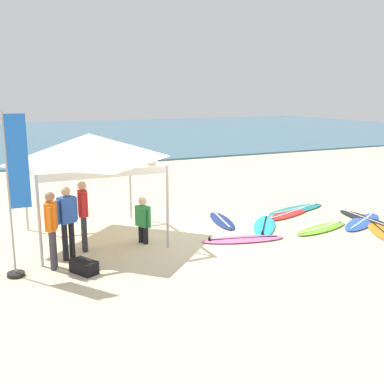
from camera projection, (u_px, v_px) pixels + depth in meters
ground_plane at (186, 236)px, 12.25m from camera, size 80.00×80.00×0.00m
sea at (39, 136)px, 39.58m from camera, size 80.00×36.00×0.10m
canopy_tent at (90, 148)px, 11.57m from camera, size 3.11×3.11×2.75m
surfboard_lime at (322, 228)px, 12.83m from camera, size 2.12×1.02×0.19m
surfboard_orange at (382, 232)px, 12.50m from camera, size 1.43×2.03×0.19m
surfboard_red at (288, 214)px, 14.38m from camera, size 2.27×1.33×0.19m
surfboard_pink at (243, 239)px, 11.89m from camera, size 2.26×1.11×0.19m
surfboard_cyan at (264, 226)px, 13.07m from camera, size 1.81×2.12×0.19m
surfboard_black at (364, 219)px, 13.82m from camera, size 0.75×2.20×0.19m
surfboard_navy at (222, 220)px, 13.62m from camera, size 0.93×2.01×0.19m
surfboard_teal at (296, 209)px, 14.90m from camera, size 2.55×1.20×0.19m
surfboard_blue at (362, 222)px, 13.48m from camera, size 2.37×1.66×0.19m
person_red at (83, 211)px, 10.93m from camera, size 0.27×0.55×1.71m
person_orange at (52, 225)px, 9.81m from camera, size 0.31×0.53×1.71m
person_blue at (67, 218)px, 10.33m from camera, size 0.51×0.34×1.71m
person_green at (143, 218)px, 11.56m from camera, size 0.34×0.52×1.20m
banner_flag at (16, 202)px, 9.31m from camera, size 0.60×0.36×3.40m
gear_bag_near_tent at (84, 267)px, 9.73m from camera, size 0.56×0.68×0.28m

